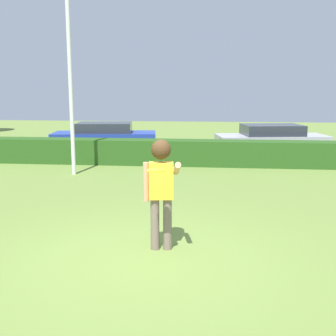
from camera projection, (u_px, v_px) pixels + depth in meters
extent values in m
plane|color=olive|center=(146.00, 258.00, 6.43)|extent=(60.00, 60.00, 0.00)
cylinder|color=#79665C|center=(167.00, 224.00, 6.73)|extent=(0.14, 0.14, 0.84)
cylinder|color=#79665C|center=(155.00, 224.00, 6.72)|extent=(0.14, 0.14, 0.84)
cube|color=yellow|center=(161.00, 181.00, 6.60)|extent=(0.41, 0.27, 0.58)
cylinder|color=tan|center=(177.00, 169.00, 6.29)|extent=(0.17, 0.62, 0.30)
cylinder|color=tan|center=(146.00, 182.00, 6.60)|extent=(0.09, 0.09, 0.62)
sphere|color=tan|center=(161.00, 152.00, 6.52)|extent=(0.22, 0.22, 0.22)
sphere|color=#462E19|center=(161.00, 150.00, 6.51)|extent=(0.31, 0.31, 0.31)
cylinder|color=yellow|center=(156.00, 170.00, 5.98)|extent=(0.25, 0.25, 0.02)
cylinder|color=silver|center=(70.00, 70.00, 12.40)|extent=(0.12, 0.12, 6.27)
cube|color=#28521A|center=(185.00, 153.00, 14.56)|extent=(20.27, 0.90, 0.86)
cube|color=#263FA5|center=(105.00, 139.00, 17.46)|extent=(4.40, 2.28, 0.55)
cube|color=#2D333D|center=(105.00, 127.00, 17.37)|extent=(2.40, 1.86, 0.40)
cylinder|color=black|center=(141.00, 143.00, 18.39)|extent=(0.61, 0.18, 0.60)
cylinder|color=black|center=(140.00, 148.00, 16.72)|extent=(0.61, 0.18, 0.60)
cylinder|color=black|center=(73.00, 143.00, 18.29)|extent=(0.61, 0.18, 0.60)
cylinder|color=black|center=(65.00, 148.00, 16.62)|extent=(0.61, 0.18, 0.60)
cube|color=#B7B7BC|center=(271.00, 142.00, 16.37)|extent=(4.43, 2.41, 0.55)
cube|color=#2D333D|center=(272.00, 130.00, 16.28)|extent=(2.44, 1.92, 0.40)
cylinder|color=black|center=(300.00, 146.00, 17.35)|extent=(0.61, 0.20, 0.60)
cylinder|color=black|center=(317.00, 152.00, 15.68)|extent=(0.61, 0.20, 0.60)
cylinder|color=black|center=(229.00, 147.00, 17.15)|extent=(0.61, 0.20, 0.60)
cylinder|color=black|center=(239.00, 153.00, 15.48)|extent=(0.61, 0.20, 0.60)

